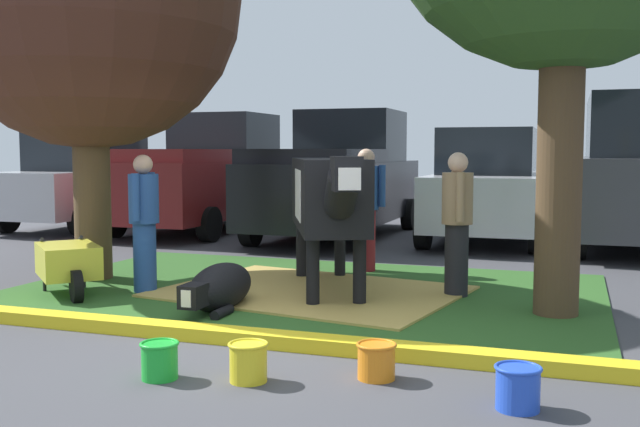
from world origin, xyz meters
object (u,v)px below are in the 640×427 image
cow_holstein (329,195)px  person_handler (457,220)px  person_visitor_far (144,219)px  calf_lying (220,288)px  person_visitor_near (366,206)px  wheelbarrow (68,262)px  pickup_truck_black (339,178)px  sedan_blue (88,181)px  sedan_silver (489,187)px  bucket_yellow (248,361)px  bucket_blue (518,387)px  bucket_green (160,359)px  bucket_orange (376,360)px  pickup_truck_maroon (207,176)px

cow_holstein → person_handler: size_ratio=1.84×
person_handler → person_visitor_far: size_ratio=1.02×
cow_holstein → calf_lying: cow_holstein is taller
person_visitor_near → wheelbarrow: person_visitor_near is taller
person_handler → pickup_truck_black: (-3.01, 5.10, 0.25)m
cow_holstein → wheelbarrow: size_ratio=2.17×
wheelbarrow → sedan_blue: (-4.41, 6.27, 0.60)m
wheelbarrow → sedan_blue: bearing=125.1°
wheelbarrow → sedan_silver: bearing=59.6°
bucket_yellow → bucket_blue: size_ratio=0.97×
pickup_truck_black → sedan_silver: (2.76, 0.16, -0.13)m
bucket_yellow → cow_holstein: bearing=98.5°
calf_lying → pickup_truck_black: 6.69m
calf_lying → sedan_blue: bearing=134.8°
cow_holstein → person_visitor_near: (-0.01, 1.58, -0.23)m
bucket_yellow → pickup_truck_black: bearing=103.6°
person_visitor_far → pickup_truck_black: (0.40, 6.03, 0.26)m
bucket_yellow → sedan_silver: 8.82m
wheelbarrow → bucket_green: wheelbarrow is taller
bucket_orange → bucket_blue: bucket_blue is taller
bucket_green → cow_holstein: bearing=87.6°
person_visitor_near → bucket_orange: (1.33, -4.45, -0.75)m
bucket_blue → sedan_silver: size_ratio=0.07×
sedan_silver → calf_lying: bearing=-106.0°
bucket_blue → wheelbarrow: bearing=157.5°
bucket_green → pickup_truck_black: size_ratio=0.05×
person_visitor_far → wheelbarrow: person_visitor_far is taller
cow_holstein → wheelbarrow: (-2.72, -1.09, -0.74)m
person_handler → bucket_blue: (0.92, -3.44, -0.72)m
bucket_yellow → bucket_orange: bearing=23.1°
person_visitor_near → pickup_truck_black: size_ratio=0.31×
wheelbarrow → bucket_yellow: size_ratio=4.71×
person_handler → bucket_green: bearing=-113.1°
bucket_orange → person_visitor_near: bearing=106.6°
wheelbarrow → cow_holstein: bearing=21.9°
calf_lying → person_handler: bearing=34.1°
person_handler → person_visitor_near: size_ratio=0.97×
bucket_green → bucket_blue: bearing=4.6°
person_handler → bucket_yellow: person_handler is taller
person_handler → calf_lying: bearing=-145.9°
bucket_blue → pickup_truck_maroon: 11.22m
calf_lying → bucket_blue: 3.67m
person_handler → wheelbarrow: bearing=-161.9°
sedan_blue → sedan_silver: size_ratio=1.00×
calf_lying → person_handler: size_ratio=0.81×
wheelbarrow → sedan_silver: size_ratio=0.31×
wheelbarrow → pickup_truck_black: bearing=80.1°
bucket_orange → bucket_blue: size_ratio=0.98×
bucket_green → person_handler: bearing=66.9°
person_visitor_near → bucket_blue: size_ratio=5.51×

